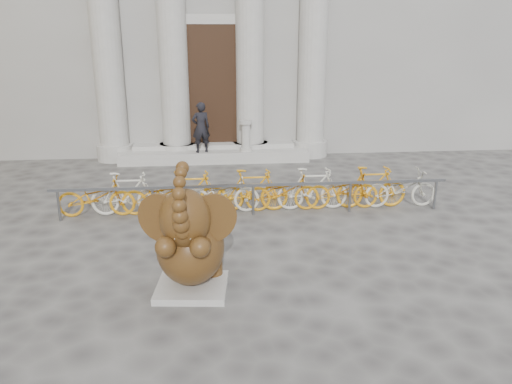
{
  "coord_description": "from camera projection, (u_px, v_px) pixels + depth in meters",
  "views": [
    {
      "loc": [
        -0.11,
        -6.38,
        3.92
      ],
      "look_at": [
        0.71,
        2.44,
        1.1
      ],
      "focal_mm": 35.0,
      "sensor_mm": 36.0,
      "label": 1
    }
  ],
  "objects": [
    {
      "name": "ground",
      "position": [
        223.0,
        316.0,
        7.26
      ],
      "size": [
        80.0,
        80.0,
        0.0
      ],
      "primitive_type": "plane",
      "color": "#474442",
      "rests_on": "ground"
    },
    {
      "name": "entrance_steps",
      "position": [
        214.0,
        155.0,
        16.12
      ],
      "size": [
        6.0,
        1.2,
        0.36
      ],
      "primitive_type": "cube",
      "color": "#A8A59E",
      "rests_on": "ground"
    },
    {
      "name": "elephant_statue",
      "position": [
        190.0,
        245.0,
        7.7
      ],
      "size": [
        1.48,
        1.69,
        2.21
      ],
      "rotation": [
        0.0,
        0.0,
        -0.1
      ],
      "color": "#A8A59E",
      "rests_on": "ground"
    },
    {
      "name": "bike_rack",
      "position": [
        252.0,
        190.0,
        11.4
      ],
      "size": [
        8.89,
        0.53,
        1.0
      ],
      "color": "slate",
      "rests_on": "ground"
    },
    {
      "name": "pedestrian",
      "position": [
        201.0,
        127.0,
        15.46
      ],
      "size": [
        0.65,
        0.51,
        1.57
      ],
      "primitive_type": "imported",
      "rotation": [
        0.0,
        0.0,
        3.39
      ],
      "color": "black",
      "rests_on": "entrance_steps"
    },
    {
      "name": "balustrade_post",
      "position": [
        246.0,
        137.0,
        15.74
      ],
      "size": [
        0.39,
        0.39,
        0.97
      ],
      "color": "#A8A59E",
      "rests_on": "entrance_steps"
    }
  ]
}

